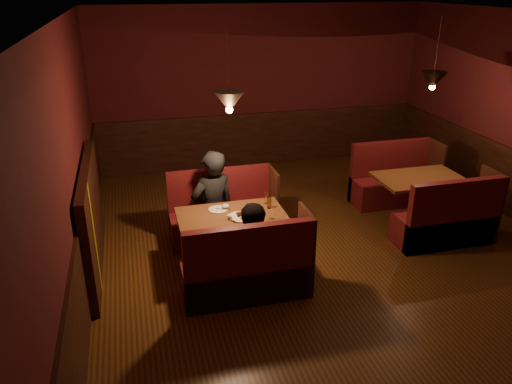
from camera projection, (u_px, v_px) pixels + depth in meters
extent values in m
cube|color=#42210F|center=(331.00, 252.00, 6.50)|extent=(6.00, 7.00, 0.01)
cube|color=#341F15|center=(347.00, 16.00, 5.36)|extent=(6.00, 7.00, 0.01)
cube|color=#401317|center=(261.00, 88.00, 9.05)|extent=(6.00, 0.01, 2.90)
cube|color=#401317|center=(72.00, 167.00, 5.24)|extent=(0.01, 7.00, 2.90)
cube|color=black|center=(261.00, 139.00, 9.40)|extent=(6.00, 0.04, 1.00)
cube|color=black|center=(87.00, 246.00, 5.62)|extent=(0.04, 7.00, 1.00)
cube|color=black|center=(92.00, 218.00, 5.93)|extent=(0.10, 2.20, 1.30)
cube|color=#AD9613|center=(95.00, 239.00, 5.45)|extent=(0.01, 0.12, 1.30)
cylinder|color=#333333|center=(228.00, 64.00, 5.24)|extent=(0.01, 0.01, 0.80)
cone|color=black|center=(229.00, 101.00, 5.40)|extent=(0.34, 0.34, 0.22)
sphere|color=#FFBF72|center=(229.00, 110.00, 5.43)|extent=(0.08, 0.08, 0.08)
cylinder|color=#333333|center=(438.00, 49.00, 6.38)|extent=(0.01, 0.01, 0.80)
cone|color=black|center=(433.00, 80.00, 6.54)|extent=(0.34, 0.34, 0.22)
sphere|color=#FFBF72|center=(432.00, 87.00, 6.57)|extent=(0.08, 0.08, 0.08)
cube|color=#562B10|center=(232.00, 217.00, 5.94)|extent=(1.28, 0.78, 0.05)
cylinder|color=black|center=(232.00, 242.00, 6.07)|extent=(0.13, 0.13, 0.64)
cylinder|color=black|center=(233.00, 263.00, 6.19)|extent=(0.51, 0.51, 0.04)
cylinder|color=silver|center=(240.00, 217.00, 5.85)|extent=(0.26, 0.26, 0.02)
cube|color=black|center=(240.00, 214.00, 5.86)|extent=(0.08, 0.07, 0.03)
ellipsoid|color=silver|center=(230.00, 216.00, 5.80)|extent=(0.06, 0.06, 0.05)
cube|color=tan|center=(243.00, 218.00, 5.79)|extent=(0.08, 0.08, 0.03)
cylinder|color=silver|center=(234.00, 221.00, 5.74)|extent=(0.06, 0.11, 0.01)
cylinder|color=silver|center=(218.00, 210.00, 6.05)|extent=(0.24, 0.24, 0.01)
ellipsoid|color=beige|center=(226.00, 206.00, 6.06)|extent=(0.09, 0.09, 0.05)
cube|color=silver|center=(223.00, 209.00, 6.03)|extent=(0.17, 0.10, 0.00)
cylinder|color=white|center=(257.00, 209.00, 5.98)|extent=(0.05, 0.05, 0.08)
cylinder|color=white|center=(267.00, 198.00, 6.20)|extent=(0.07, 0.07, 0.14)
cylinder|color=white|center=(272.00, 213.00, 5.81)|extent=(0.07, 0.07, 0.14)
cylinder|color=#47230F|center=(269.00, 202.00, 6.08)|extent=(0.05, 0.05, 0.15)
cylinder|color=#47230F|center=(269.00, 194.00, 6.04)|extent=(0.02, 0.02, 0.06)
ellipsoid|color=white|center=(259.00, 214.00, 5.89)|extent=(0.10, 0.10, 0.04)
cube|color=#460D10|center=(222.00, 226.00, 6.71)|extent=(1.37, 0.50, 0.41)
cube|color=#460D10|center=(219.00, 202.00, 6.78)|extent=(1.37, 0.11, 0.96)
cube|color=black|center=(273.00, 202.00, 6.76)|extent=(0.04, 0.50, 0.96)
cube|color=#460D10|center=(245.00, 279.00, 5.53)|extent=(1.37, 0.50, 0.41)
cube|color=#460D10|center=(249.00, 267.00, 5.24)|extent=(1.37, 0.11, 0.96)
cube|color=black|center=(306.00, 249.00, 5.58)|extent=(0.04, 0.50, 0.96)
cube|color=#562B10|center=(420.00, 179.00, 7.08)|extent=(1.22, 0.78, 0.05)
cylinder|color=black|center=(417.00, 201.00, 7.21)|extent=(0.13, 0.13, 0.64)
cylinder|color=black|center=(414.00, 219.00, 7.33)|extent=(0.51, 0.51, 0.04)
cube|color=#460D10|center=(393.00, 191.00, 7.85)|extent=(1.31, 0.50, 0.41)
cube|color=#460D10|center=(389.00, 170.00, 7.92)|extent=(1.31, 0.11, 0.96)
cube|color=black|center=(433.00, 171.00, 7.90)|extent=(0.04, 0.50, 0.96)
cube|color=#460D10|center=(442.00, 228.00, 6.67)|extent=(1.31, 0.50, 0.41)
cube|color=#460D10|center=(454.00, 216.00, 6.39)|extent=(1.31, 0.11, 0.96)
cube|color=black|center=(489.00, 204.00, 6.72)|extent=(0.04, 0.50, 0.96)
imported|color=black|center=(212.00, 187.00, 6.35)|extent=(0.70, 0.56, 1.66)
imported|color=black|center=(256.00, 235.00, 5.41)|extent=(0.83, 0.74, 1.42)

